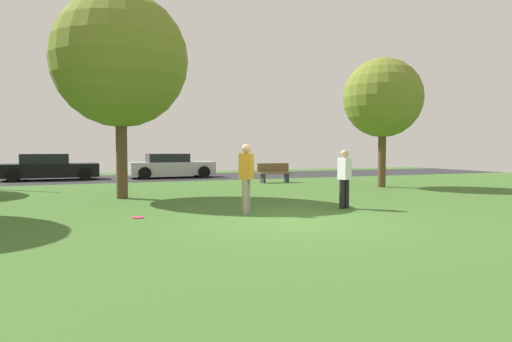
# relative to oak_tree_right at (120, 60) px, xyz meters

# --- Properties ---
(ground_plane) EXTENTS (44.00, 44.00, 0.00)m
(ground_plane) POSITION_rel_oak_tree_right_xyz_m (3.06, -6.18, -4.39)
(ground_plane) COLOR #3D6628
(road_strip) EXTENTS (44.00, 6.40, 0.01)m
(road_strip) POSITION_rel_oak_tree_right_xyz_m (3.06, 9.82, -4.39)
(road_strip) COLOR #28282B
(road_strip) RESTS_ON ground_plane
(oak_tree_right) EXTENTS (4.26, 4.26, 6.54)m
(oak_tree_right) POSITION_rel_oak_tree_right_xyz_m (0.00, 0.00, 0.00)
(oak_tree_right) COLOR brown
(oak_tree_right) RESTS_ON ground_plane
(oak_tree_left) EXTENTS (3.24, 3.24, 5.30)m
(oak_tree_left) POSITION_rel_oak_tree_right_xyz_m (10.39, 0.36, -0.73)
(oak_tree_left) COLOR brown
(oak_tree_left) RESTS_ON ground_plane
(person_catcher) EXTENTS (0.38, 0.38, 1.72)m
(person_catcher) POSITION_rel_oak_tree_right_xyz_m (2.51, -4.65, -3.44)
(person_catcher) COLOR gray
(person_catcher) RESTS_ON ground_plane
(person_walking) EXTENTS (0.30, 0.35, 1.57)m
(person_walking) POSITION_rel_oak_tree_right_xyz_m (5.28, -4.74, -3.53)
(person_walking) COLOR black
(person_walking) RESTS_ON ground_plane
(frisbee_disc) EXTENTS (0.27, 0.27, 0.03)m
(frisbee_disc) POSITION_rel_oak_tree_right_xyz_m (-0.07, -4.39, -4.38)
(frisbee_disc) COLOR #EA2D6B
(frisbee_disc) RESTS_ON ground_plane
(parked_car_black) EXTENTS (4.59, 2.00, 1.32)m
(parked_car_black) POSITION_rel_oak_tree_right_xyz_m (-2.59, 9.99, -3.78)
(parked_car_black) COLOR black
(parked_car_black) RESTS_ON ground_plane
(parked_car_silver) EXTENTS (4.49, 1.99, 1.31)m
(parked_car_silver) POSITION_rel_oak_tree_right_xyz_m (3.46, 9.54, -3.78)
(parked_car_silver) COLOR #B7B7BC
(parked_car_silver) RESTS_ON ground_plane
(park_bench) EXTENTS (1.60, 0.45, 0.90)m
(park_bench) POSITION_rel_oak_tree_right_xyz_m (7.26, 4.25, -3.93)
(park_bench) COLOR brown
(park_bench) RESTS_ON ground_plane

